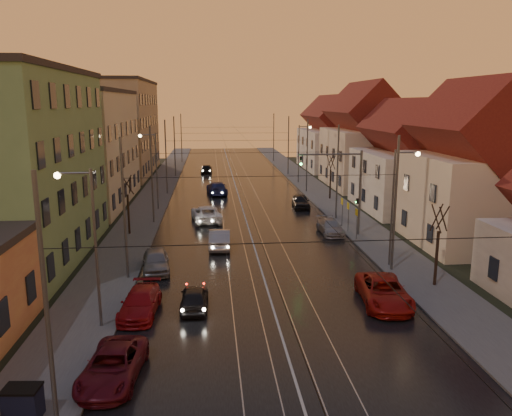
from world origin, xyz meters
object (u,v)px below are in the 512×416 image
object	(u,v)px
traffic_light_mast	(348,182)
driving_car_3	(217,188)
parked_right_1	(330,227)
driving_car_0	(194,298)
driving_car_2	(206,214)
street_lamp_2	(153,163)
parked_right_2	(301,201)
driving_car_4	(206,169)
street_lamp_0	(88,234)
parked_right_0	(384,292)
street_lamp_3	(301,148)
parked_left_2	(140,303)
dumpster	(23,404)
street_lamp_1	(397,196)
driving_car_1	(220,238)
parked_left_1	(113,366)
parked_left_3	(156,261)

from	to	relation	value
traffic_light_mast	driving_car_3	xyz separation A→B (m)	(-10.55, 20.47, -3.81)
driving_car_3	parked_right_1	size ratio (longest dim) A/B	1.27
driving_car_0	driving_car_2	xyz separation A→B (m)	(0.50, 20.32, 0.13)
street_lamp_2	parked_right_2	bearing A→B (deg)	-1.30
driving_car_0	driving_car_4	size ratio (longest dim) A/B	0.86
street_lamp_0	parked_right_0	size ratio (longest dim) A/B	1.50
street_lamp_0	street_lamp_2	distance (m)	28.00
street_lamp_3	driving_car_2	bearing A→B (deg)	-120.76
parked_left_2	dumpster	bearing A→B (deg)	-104.31
street_lamp_1	dumpster	world-z (taller)	street_lamp_1
traffic_light_mast	driving_car_1	world-z (taller)	traffic_light_mast
driving_car_3	dumpster	size ratio (longest dim) A/B	4.53
traffic_light_mast	driving_car_4	size ratio (longest dim) A/B	1.70
traffic_light_mast	driving_car_2	size ratio (longest dim) A/B	1.33
parked_left_2	parked_right_2	world-z (taller)	parked_right_2
driving_car_2	parked_left_1	world-z (taller)	driving_car_2
driving_car_1	parked_left_2	xyz separation A→B (m)	(-4.43, -12.03, -0.10)
street_lamp_3	parked_left_3	world-z (taller)	street_lamp_3
driving_car_1	parked_right_2	size ratio (longest dim) A/B	1.08
driving_car_3	parked_right_1	distance (m)	21.71
street_lamp_0	street_lamp_3	size ratio (longest dim) A/B	1.00
street_lamp_2	parked_left_1	world-z (taller)	street_lamp_2
parked_left_3	traffic_light_mast	bearing A→B (deg)	19.84
street_lamp_1	parked_left_2	size ratio (longest dim) A/B	1.79
street_lamp_1	driving_car_3	xyz separation A→B (m)	(-11.66, 28.47, -4.10)
driving_car_0	parked_left_2	world-z (taller)	parked_left_2
parked_left_3	parked_right_0	bearing A→B (deg)	-33.96
street_lamp_2	parked_left_2	size ratio (longest dim) A/B	1.79
traffic_light_mast	parked_right_2	distance (m)	12.41
parked_left_2	parked_left_1	bearing A→B (deg)	-88.60
street_lamp_0	traffic_light_mast	bearing A→B (deg)	43.10
traffic_light_mast	driving_car_3	world-z (taller)	traffic_light_mast
driving_car_1	parked_right_1	world-z (taller)	driving_car_1
street_lamp_2	parked_left_1	distance (m)	33.20
parked_right_0	dumpster	bearing A→B (deg)	-144.88
traffic_light_mast	driving_car_4	distance (m)	41.27
driving_car_3	parked_left_2	size ratio (longest dim) A/B	1.21
parked_left_3	driving_car_2	bearing A→B (deg)	70.05
street_lamp_3	traffic_light_mast	world-z (taller)	street_lamp_3
street_lamp_2	parked_right_1	world-z (taller)	street_lamp_2
parked_left_2	parked_right_2	distance (m)	29.28
driving_car_4	parked_right_2	world-z (taller)	driving_car_4
traffic_light_mast	parked_right_2	bearing A→B (deg)	98.75
parked_left_2	driving_car_2	bearing A→B (deg)	84.37
street_lamp_0	parked_left_2	distance (m)	4.94
dumpster	driving_car_0	bearing A→B (deg)	63.55
driving_car_4	street_lamp_1	bearing A→B (deg)	107.09
driving_car_4	parked_right_2	distance (m)	29.46
parked_left_1	driving_car_3	bearing A→B (deg)	88.47
street_lamp_0	driving_car_3	world-z (taller)	street_lamp_0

